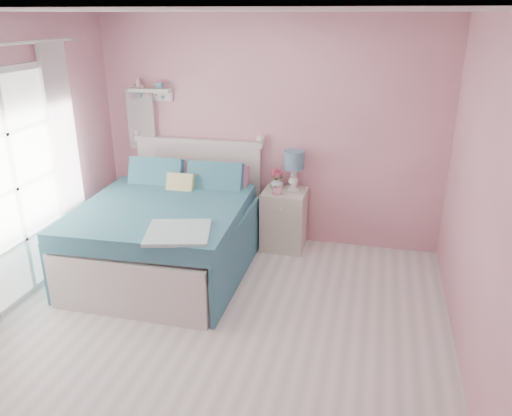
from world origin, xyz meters
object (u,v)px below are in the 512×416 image
at_px(nightstand, 284,219).
at_px(table_lamp, 294,163).
at_px(vase, 277,182).
at_px(teacup, 277,191).
at_px(bed, 169,232).

relative_size(nightstand, table_lamp, 1.52).
bearing_deg(vase, nightstand, -29.80).
bearing_deg(teacup, bed, -148.03).
distance_m(bed, vase, 1.35).
bearing_deg(teacup, table_lamp, 54.04).
distance_m(table_lamp, vase, 0.31).
relative_size(nightstand, vase, 4.58).
bearing_deg(table_lamp, vase, -175.93).
distance_m(table_lamp, teacup, 0.37).
xyz_separation_m(vase, teacup, (0.05, -0.19, -0.03)).
distance_m(vase, teacup, 0.20).
xyz_separation_m(bed, vase, (0.99, 0.84, 0.37)).
height_order(bed, vase, bed).
xyz_separation_m(table_lamp, teacup, (-0.15, -0.20, -0.28)).
distance_m(bed, table_lamp, 1.58).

